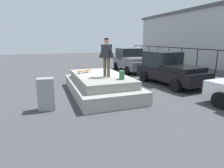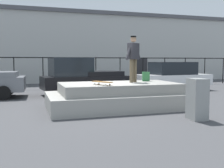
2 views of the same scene
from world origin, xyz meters
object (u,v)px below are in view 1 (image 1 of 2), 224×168
(backpack, at_px, (122,75))
(car_black_pickup_mid, at_px, (168,69))
(skateboarder, at_px, (107,55))
(car_grey_pickup_near, at_px, (131,60))
(skateboard, at_px, (84,71))
(utility_box, at_px, (46,94))

(backpack, relative_size, car_black_pickup_mid, 0.08)
(skateboarder, xyz_separation_m, backpack, (0.73, 0.44, -0.83))
(backpack, xyz_separation_m, car_grey_pickup_near, (-7.10, 3.88, -0.18))
(skateboarder, bearing_deg, car_grey_pickup_near, 145.80)
(car_grey_pickup_near, bearing_deg, skateboard, -45.82)
(car_grey_pickup_near, relative_size, car_black_pickup_mid, 1.01)
(skateboarder, distance_m, backpack, 1.19)
(car_black_pickup_mid, bearing_deg, skateboard, -93.49)
(car_grey_pickup_near, bearing_deg, backpack, -28.68)
(skateboarder, relative_size, car_grey_pickup_near, 0.38)
(skateboarder, relative_size, backpack, 4.67)
(skateboarder, distance_m, car_black_pickup_mid, 4.48)
(car_grey_pickup_near, xyz_separation_m, car_black_pickup_mid, (5.24, -0.11, -0.01))
(skateboard, distance_m, car_black_pickup_mid, 4.98)
(backpack, bearing_deg, utility_box, 110.75)
(skateboarder, height_order, skateboard, skateboarder)
(skateboard, xyz_separation_m, car_black_pickup_mid, (0.30, 4.97, -0.10))
(skateboard, relative_size, car_grey_pickup_near, 0.18)
(skateboard, xyz_separation_m, backpack, (2.16, 1.20, 0.08))
(car_black_pickup_mid, distance_m, utility_box, 7.22)
(skateboard, height_order, car_black_pickup_mid, car_black_pickup_mid)
(backpack, relative_size, car_grey_pickup_near, 0.08)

